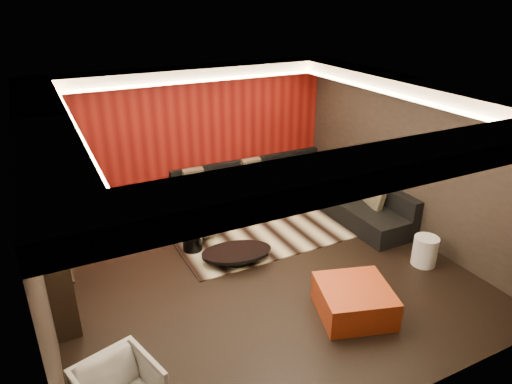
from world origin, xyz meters
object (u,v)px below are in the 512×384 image
orange_ottoman (354,300)px  white_side_table (425,251)px  sectional_sofa (290,192)px  coffee_table (237,256)px  drum_stool (192,239)px

orange_ottoman → white_side_table: bearing=15.1°
orange_ottoman → sectional_sofa: bearing=73.3°
coffee_table → drum_stool: bearing=127.6°
coffee_table → sectional_sofa: size_ratio=0.32×
coffee_table → white_side_table: white_side_table is taller
drum_stool → sectional_sofa: 2.60m
drum_stool → white_side_table: size_ratio=0.81×
drum_stool → orange_ottoman: orange_ottoman is taller
coffee_table → orange_ottoman: 2.11m
coffee_table → orange_ottoman: orange_ottoman is taller
coffee_table → white_side_table: bearing=-27.7°
drum_stool → sectional_sofa: size_ratio=0.11×
white_side_table → sectional_sofa: bearing=104.5°
drum_stool → sectional_sofa: bearing=19.6°
white_side_table → orange_ottoman: white_side_table is taller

